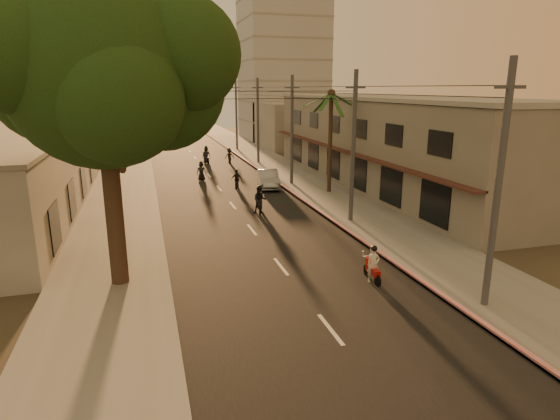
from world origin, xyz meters
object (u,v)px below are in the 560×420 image
Objects in this scene: scooter_far_b at (230,156)px; palm_tree at (331,99)px; scooter_red at (373,266)px; scooter_mid_b at (237,180)px; parked_car at (268,179)px; scooter_far_a at (201,172)px; scooter_mid_a at (260,200)px; broadleaf_tree at (113,74)px; scooter_far_c at (206,156)px.

palm_tree is at bearing -69.39° from scooter_far_b.
scooter_red reaches higher than scooter_mid_b.
parked_car is at bearing 3.54° from scooter_mid_b.
scooter_far_a is at bearing 133.39° from scooter_mid_b.
scooter_far_b is at bearing 93.57° from scooter_red.
parked_car is (2.60, 7.72, -0.12)m from scooter_mid_a.
broadleaf_tree reaches higher than scooter_red.
scooter_red is at bearing -105.87° from palm_tree.
scooter_mid_a is at bearing -77.73° from scooter_mid_b.
scooter_far_c is at bearing 105.47° from scooter_mid_a.
scooter_mid_a is 8.14m from parked_car.
parked_car is 14.57m from scooter_far_c.
broadleaf_tree is at bearing -136.52° from palm_tree.
palm_tree reaches higher than scooter_red.
palm_tree is 4.38× the size of scooter_mid_a.
scooter_mid_a is at bearing -90.19° from scooter_far_b.
scooter_red is 34.25m from scooter_far_c.
scooter_far_a is at bearing 139.58° from palm_tree.
scooter_mid_a is 12.33m from scooter_far_a.
broadleaf_tree reaches higher than palm_tree.
palm_tree is 4.23× the size of scooter_far_c.
broadleaf_tree reaches higher than scooter_far_b.
palm_tree reaches higher than scooter_far_c.
scooter_mid_b is (-1.87, 20.35, 0.00)m from scooter_red.
scooter_far_a is 0.39× the size of parked_car.
scooter_far_b is 13.67m from parked_car.
scooter_far_a is 10.16m from scooter_far_b.
scooter_far_c is (-2.51, 34.16, 0.15)m from scooter_red.
parked_car is at bearing 91.48° from scooter_red.
scooter_far_c is (7.36, 31.33, -7.62)m from broadleaf_tree.
scooter_far_b reaches higher than scooter_red.
parked_car is at bearing 141.14° from palm_tree.
palm_tree is at bearing 47.70° from scooter_mid_a.
scooter_far_a is at bearing 147.15° from parked_car.
scooter_far_b is 0.37× the size of parked_car.
scooter_mid_a is 1.18× the size of scooter_mid_b.
scooter_mid_b is at bearing -54.22° from scooter_far_a.
scooter_far_c reaches higher than scooter_mid_b.
scooter_mid_b is at bearing 65.45° from broadleaf_tree.
parked_car is at bearing -36.69° from scooter_far_a.
scooter_mid_a is at bearing -99.80° from parked_car.
scooter_mid_a is at bearing -74.13° from scooter_far_a.
scooter_far_b is at bearing 72.32° from broadleaf_tree.
scooter_red is at bearing -67.24° from scooter_mid_a.
scooter_mid_a is 21.44m from scooter_far_b.
scooter_far_c is at bearing 171.72° from scooter_far_b.
scooter_far_c reaches higher than scooter_mid_a.
scooter_far_a reaches higher than parked_car.
scooter_mid_b is 13.82m from scooter_far_c.
scooter_far_a is at bearing -109.53° from scooter_far_b.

